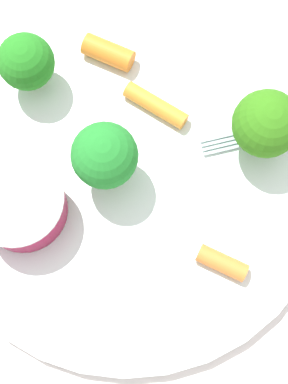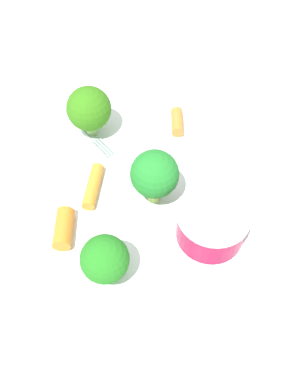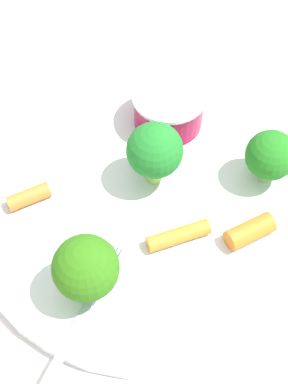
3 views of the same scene
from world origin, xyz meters
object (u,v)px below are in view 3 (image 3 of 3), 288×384
at_px(sauce_cup, 169,108).
at_px(broccoli_floret_1, 86,268).
at_px(plate, 148,197).
at_px(broccoli_floret_0, 270,156).
at_px(fork, 62,352).
at_px(carrot_stick_0, 178,235).
at_px(carrot_stick_2, 29,197).
at_px(broccoli_floret_2, 155,151).
at_px(carrot_stick_1, 250,231).

height_order(sauce_cup, broccoli_floret_1, broccoli_floret_1).
xyz_separation_m(plate, broccoli_floret_0, (-0.09, 0.05, 0.04)).
bearing_deg(plate, fork, 25.99).
height_order(broccoli_floret_0, carrot_stick_0, broccoli_floret_0).
relative_size(sauce_cup, carrot_stick_2, 1.83).
relative_size(plate, carrot_stick_0, 5.88).
distance_m(broccoli_floret_2, fork, 0.17).
height_order(sauce_cup, broccoli_floret_0, broccoli_floret_0).
bearing_deg(carrot_stick_2, carrot_stick_1, 129.19).
distance_m(broccoli_floret_0, carrot_stick_2, 0.20).
distance_m(broccoli_floret_0, broccoli_floret_1, 0.17).
distance_m(broccoli_floret_2, carrot_stick_0, 0.07).
xyz_separation_m(sauce_cup, carrot_stick_1, (0.03, 0.13, -0.01)).
distance_m(plate, fork, 0.15).
relative_size(sauce_cup, broccoli_floret_1, 1.08).
distance_m(carrot_stick_2, fork, 0.13).
xyz_separation_m(sauce_cup, fork, (0.20, 0.11, -0.02)).
relative_size(sauce_cup, broccoli_floret_0, 1.26).
bearing_deg(sauce_cup, carrot_stick_1, 76.60).
distance_m(plate, sauce_cup, 0.08).
bearing_deg(sauce_cup, carrot_stick_0, 52.25).
distance_m(plate, broccoli_floret_1, 0.11).
distance_m(carrot_stick_0, carrot_stick_1, 0.06).
xyz_separation_m(broccoli_floret_0, broccoli_floret_2, (0.07, -0.06, 0.01)).
bearing_deg(carrot_stick_2, broccoli_floret_2, 152.28).
bearing_deg(carrot_stick_2, plate, 144.39).
bearing_deg(broccoli_floret_2, broccoli_floret_0, 140.71).
xyz_separation_m(plate, sauce_cup, (-0.07, -0.05, 0.02)).
relative_size(broccoli_floret_1, carrot_stick_1, 1.55).
bearing_deg(broccoli_floret_2, carrot_stick_2, -27.72).
bearing_deg(fork, carrot_stick_2, -113.30).
bearing_deg(broccoli_floret_2, broccoli_floret_1, 24.36).
distance_m(sauce_cup, carrot_stick_2, 0.15).
bearing_deg(carrot_stick_1, sauce_cup, -103.40).
height_order(broccoli_floret_0, broccoli_floret_1, broccoli_floret_1).
height_order(broccoli_floret_0, broccoli_floret_2, broccoli_floret_2).
distance_m(broccoli_floret_1, carrot_stick_0, 0.08).
xyz_separation_m(plate, carrot_stick_2, (0.08, -0.06, 0.01)).
relative_size(sauce_cup, carrot_stick_0, 1.28).
bearing_deg(carrot_stick_1, broccoli_floret_1, -19.75).
height_order(plate, carrot_stick_0, carrot_stick_0).
height_order(broccoli_floret_1, carrot_stick_0, broccoli_floret_1).
relative_size(carrot_stick_1, fork, 0.22).
bearing_deg(plate, carrot_stick_0, 78.51).
relative_size(broccoli_floret_1, carrot_stick_0, 1.19).
bearing_deg(broccoli_floret_1, broccoli_floret_0, 175.84).
xyz_separation_m(broccoli_floret_1, fork, (0.04, 0.03, -0.03)).
xyz_separation_m(sauce_cup, carrot_stick_2, (0.14, -0.01, -0.01)).
bearing_deg(broccoli_floret_0, carrot_stick_2, -33.16).
xyz_separation_m(broccoli_floret_1, carrot_stick_1, (-0.12, 0.04, -0.03)).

